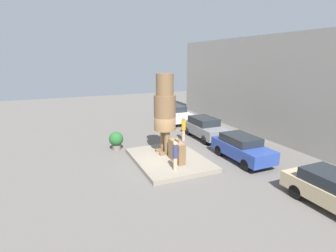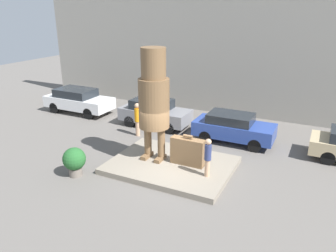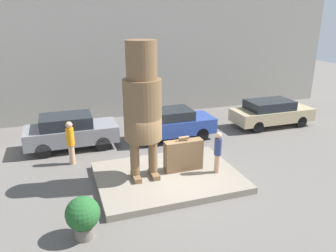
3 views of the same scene
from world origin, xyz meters
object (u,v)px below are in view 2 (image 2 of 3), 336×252
Objects in this scene: tourist at (208,156)px; parked_car_white at (78,100)px; giant_suitcase at (188,151)px; parked_car_blue at (233,127)px; parked_car_grey at (154,112)px; planter_pot at (74,160)px; worker_hivis at (137,118)px; statue_figure at (154,96)px.

tourist reaches higher than parked_car_white.
parked_car_blue is (0.89, 3.84, -0.03)m from giant_suitcase.
giant_suitcase is at bearing -47.23° from parked_car_grey.
planter_pot is (-3.93, -2.56, -0.14)m from giant_suitcase.
giant_suitcase is at bearing -24.11° from parked_car_white.
giant_suitcase is at bearing -31.63° from worker_hivis.
statue_figure is 4.18m from planter_pot.
giant_suitcase reaches higher than parked_car_grey.
statue_figure is 3.32× the size of giant_suitcase.
giant_suitcase reaches higher than planter_pot.
parked_car_white is at bearing 129.59° from planter_pot.
giant_suitcase is at bearing 33.09° from planter_pot.
parked_car_grey is 3.31× the size of planter_pot.
worker_hivis is at bearing -163.71° from parked_car_blue.
parked_car_white is at bearing 177.51° from parked_car_blue.
planter_pot is 4.99m from worker_hivis.
parked_car_white is (-10.70, 4.91, -0.26)m from tourist.
parked_car_blue reaches higher than planter_pot.
planter_pot is (5.67, -6.85, -0.15)m from parked_car_white.
parked_car_white is at bearing 155.89° from giant_suitcase.
planter_pot is at bearing -158.88° from tourist.
statue_figure is 5.14m from parked_car_blue.
worker_hivis reaches higher than giant_suitcase.
tourist is 5.41m from planter_pot.
statue_figure is 1.19× the size of parked_car_grey.
parked_car_white is 3.68× the size of planter_pot.
giant_suitcase is at bearing -103.11° from parked_car_blue.
parked_car_grey is (-4.97, 4.79, -0.27)m from tourist.
planter_pot is at bearing -133.69° from statue_figure.
parked_car_grey is (-3.86, 4.17, 0.01)m from giant_suitcase.
parked_car_grey is 6.73m from planter_pot.
giant_suitcase is (1.55, 0.07, -2.24)m from statue_figure.
giant_suitcase reaches higher than parked_car_white.
statue_figure is 3.94× the size of planter_pot.
giant_suitcase is 0.36× the size of parked_car_grey.
parked_car_blue is 5.04m from worker_hivis.
tourist is 0.87× the size of worker_hivis.
parked_car_white is (-9.59, 4.29, 0.02)m from giant_suitcase.
tourist is 0.35× the size of parked_car_white.
parked_car_blue is (-0.21, 4.45, -0.31)m from tourist.
tourist reaches higher than parked_car_grey.
giant_suitcase is 5.69m from parked_car_grey.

